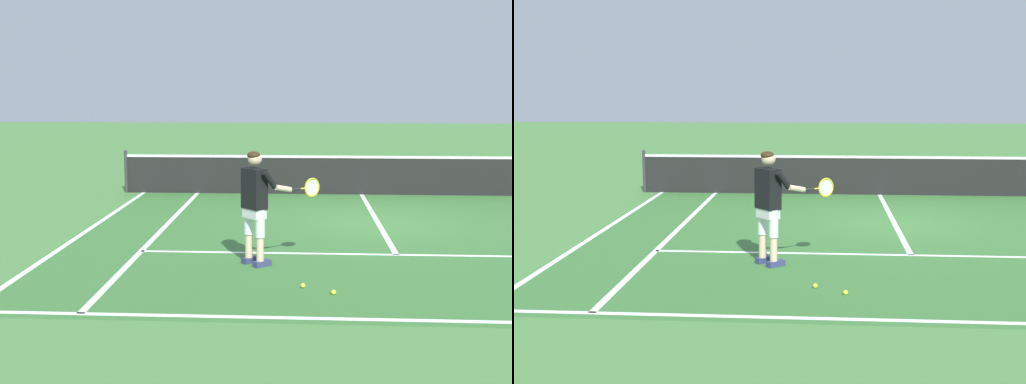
{
  "view_description": "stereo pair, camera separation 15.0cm",
  "coord_description": "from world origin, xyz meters",
  "views": [
    {
      "loc": [
        -1.56,
        -13.76,
        2.63
      ],
      "look_at": [
        -2.22,
        -3.12,
        1.05
      ],
      "focal_mm": 49.32,
      "sensor_mm": 36.0,
      "label": 1
    },
    {
      "loc": [
        -1.41,
        -13.75,
        2.63
      ],
      "look_at": [
        -2.22,
        -3.12,
        1.05
      ],
      "focal_mm": 49.32,
      "sensor_mm": 36.0,
      "label": 2
    }
  ],
  "objects": [
    {
      "name": "tennis_net",
      "position": [
        0.0,
        3.67,
        0.5
      ],
      "size": [
        11.96,
        0.08,
        1.07
      ],
      "color": "#333338",
      "rests_on": "ground"
    },
    {
      "name": "line_baseline",
      "position": [
        0.0,
        -5.95,
        0.0
      ],
      "size": [
        10.98,
        0.1,
        0.01
      ],
      "primitive_type": "cube",
      "color": "white",
      "rests_on": "ground"
    },
    {
      "name": "tennis_player",
      "position": [
        -2.19,
        -3.51,
        0.99
      ],
      "size": [
        1.18,
        0.69,
        1.71
      ],
      "color": "navy",
      "rests_on": "ground"
    },
    {
      "name": "tennis_ball_by_baseline",
      "position": [
        -1.49,
        -4.7,
        0.03
      ],
      "size": [
        0.07,
        0.07,
        0.07
      ],
      "primitive_type": "sphere",
      "color": "#CCE02D",
      "rests_on": "ground"
    },
    {
      "name": "line_centre_service",
      "position": [
        0.0,
        0.47,
        0.0
      ],
      "size": [
        0.1,
        6.4,
        0.01
      ],
      "primitive_type": "cube",
      "color": "white",
      "rests_on": "ground"
    },
    {
      "name": "ground_plane",
      "position": [
        0.0,
        0.0,
        0.0
      ],
      "size": [
        80.0,
        80.0,
        0.0
      ],
      "primitive_type": "plane",
      "color": "#477F3D"
    },
    {
      "name": "court_inner_surface",
      "position": [
        0.0,
        -1.14,
        0.0
      ],
      "size": [
        10.98,
        10.01,
        0.0
      ],
      "primitive_type": "cube",
      "color": "#387033",
      "rests_on": "ground"
    },
    {
      "name": "line_singles_left",
      "position": [
        -4.12,
        -1.14,
        0.0
      ],
      "size": [
        0.1,
        9.61,
        0.01
      ],
      "primitive_type": "cube",
      "color": "white",
      "rests_on": "ground"
    },
    {
      "name": "tennis_ball_near_feet",
      "position": [
        -1.1,
        -4.98,
        0.03
      ],
      "size": [
        0.07,
        0.07,
        0.07
      ],
      "primitive_type": "sphere",
      "color": "#CCE02D",
      "rests_on": "ground"
    },
    {
      "name": "line_service",
      "position": [
        0.0,
        -2.73,
        0.0
      ],
      "size": [
        8.23,
        0.1,
        0.01
      ],
      "primitive_type": "cube",
      "color": "white",
      "rests_on": "ground"
    },
    {
      "name": "line_doubles_left",
      "position": [
        -5.49,
        -1.14,
        0.0
      ],
      "size": [
        0.1,
        9.61,
        0.01
      ],
      "primitive_type": "cube",
      "color": "white",
      "rests_on": "ground"
    }
  ]
}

